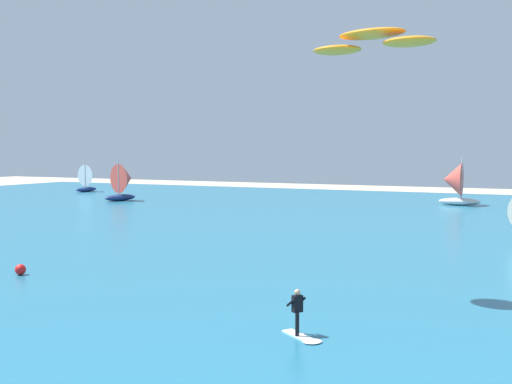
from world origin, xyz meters
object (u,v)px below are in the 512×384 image
sailboat_trailing (89,178)px  sailboat_outermost (124,182)px  kite (372,41)px  marker_buoy (20,270)px  kitesurfer (300,320)px  sailboat_heeled_over (454,183)px

sailboat_trailing → sailboat_outermost: sailboat_outermost is taller
kite → marker_buoy: 21.25m
kitesurfer → sailboat_trailing: size_ratio=0.41×
sailboat_trailing → marker_buoy: sailboat_trailing is taller
kite → kitesurfer: bearing=-96.2°
kitesurfer → sailboat_heeled_over: 57.09m
kite → sailboat_trailing: kite is taller
kite → marker_buoy: size_ratio=10.46×
kitesurfer → sailboat_heeled_over: size_ratio=0.34×
sailboat_outermost → marker_buoy: size_ratio=9.32×
marker_buoy → sailboat_outermost: bearing=121.5°
kitesurfer → marker_buoy: bearing=167.8°
sailboat_outermost → sailboat_heeled_over: bearing=16.6°
kite → sailboat_outermost: 59.07m
kitesurfer → sailboat_trailing: bearing=135.9°
kite → sailboat_heeled_over: (-4.36, 50.70, -8.61)m
kite → sailboat_heeled_over: bearing=94.9°
sailboat_trailing → marker_buoy: (41.21, -53.03, -1.87)m
kitesurfer → kite: bearing=83.8°
kite → sailboat_trailing: (-59.29, 50.58, -9.02)m
kite → sailboat_outermost: (-43.48, 39.02, -8.75)m
kitesurfer → sailboat_heeled_over: (-3.68, 56.93, 1.98)m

